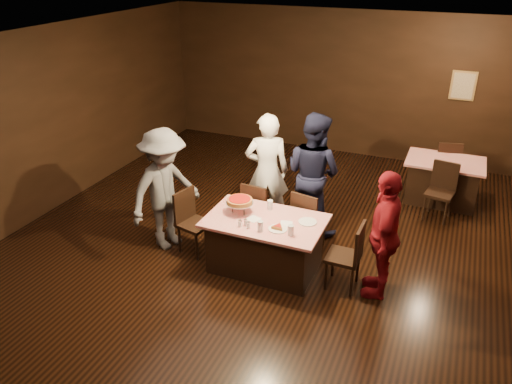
# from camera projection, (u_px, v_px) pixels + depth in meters

# --- Properties ---
(room) EXTENTS (10.00, 10.04, 3.02)m
(room) POSITION_uv_depth(u_px,v_px,m) (258.00, 126.00, 6.00)
(room) COLOR black
(room) RESTS_ON ground
(main_table) EXTENTS (1.60, 1.00, 0.77)m
(main_table) POSITION_uv_depth(u_px,v_px,m) (265.00, 244.00, 6.90)
(main_table) COLOR #AC0C0B
(main_table) RESTS_ON ground
(back_table) EXTENTS (1.30, 0.90, 0.77)m
(back_table) POSITION_uv_depth(u_px,v_px,m) (442.00, 181.00, 8.77)
(back_table) COLOR #AA0E0B
(back_table) RESTS_ON ground
(chair_far_left) EXTENTS (0.45, 0.45, 0.95)m
(chair_far_left) POSITION_uv_depth(u_px,v_px,m) (259.00, 209.00, 7.62)
(chair_far_left) COLOR black
(chair_far_left) RESTS_ON ground
(chair_far_right) EXTENTS (0.49, 0.49, 0.95)m
(chair_far_right) POSITION_uv_depth(u_px,v_px,m) (309.00, 219.00, 7.34)
(chair_far_right) COLOR black
(chair_far_right) RESTS_ON ground
(chair_end_left) EXTENTS (0.50, 0.50, 0.95)m
(chair_end_left) POSITION_uv_depth(u_px,v_px,m) (195.00, 223.00, 7.25)
(chair_end_left) COLOR black
(chair_end_left) RESTS_ON ground
(chair_end_right) EXTENTS (0.43, 0.43, 0.95)m
(chair_end_right) POSITION_uv_depth(u_px,v_px,m) (344.00, 255.00, 6.48)
(chair_end_right) COLOR black
(chair_end_right) RESTS_ON ground
(chair_back_near) EXTENTS (0.48, 0.48, 0.95)m
(chair_back_near) POSITION_uv_depth(u_px,v_px,m) (440.00, 192.00, 8.15)
(chair_back_near) COLOR black
(chair_back_near) RESTS_ON ground
(chair_back_far) EXTENTS (0.50, 0.50, 0.95)m
(chair_back_far) POSITION_uv_depth(u_px,v_px,m) (446.00, 164.00, 9.23)
(chair_back_far) COLOR black
(chair_back_far) RESTS_ON ground
(diner_white_jacket) EXTENTS (0.81, 0.69, 1.87)m
(diner_white_jacket) POSITION_uv_depth(u_px,v_px,m) (267.00, 171.00, 7.78)
(diner_white_jacket) COLOR white
(diner_white_jacket) RESTS_ON ground
(diner_navy_hoodie) EXTENTS (1.13, 1.01, 1.93)m
(diner_navy_hoodie) POSITION_uv_depth(u_px,v_px,m) (313.00, 173.00, 7.64)
(diner_navy_hoodie) COLOR black
(diner_navy_hoodie) RESTS_ON ground
(diner_grey_knit) EXTENTS (1.03, 1.35, 1.84)m
(diner_grey_knit) POSITION_uv_depth(u_px,v_px,m) (165.00, 190.00, 7.22)
(diner_grey_knit) COLOR slate
(diner_grey_knit) RESTS_ON ground
(diner_red_shirt) EXTENTS (0.53, 1.05, 1.73)m
(diner_red_shirt) POSITION_uv_depth(u_px,v_px,m) (384.00, 235.00, 6.20)
(diner_red_shirt) COLOR maroon
(diner_red_shirt) RESTS_ON ground
(pizza_stand) EXTENTS (0.38, 0.38, 0.22)m
(pizza_stand) POSITION_uv_depth(u_px,v_px,m) (240.00, 201.00, 6.83)
(pizza_stand) COLOR black
(pizza_stand) RESTS_ON main_table
(plate_with_slice) EXTENTS (0.25, 0.25, 0.06)m
(plate_with_slice) POSITION_uv_depth(u_px,v_px,m) (278.00, 228.00, 6.49)
(plate_with_slice) COLOR white
(plate_with_slice) RESTS_ON main_table
(plate_empty) EXTENTS (0.25, 0.25, 0.01)m
(plate_empty) POSITION_uv_depth(u_px,v_px,m) (308.00, 222.00, 6.66)
(plate_empty) COLOR white
(plate_empty) RESTS_ON main_table
(glass_front_left) EXTENTS (0.08, 0.08, 0.14)m
(glass_front_left) POSITION_uv_depth(u_px,v_px,m) (260.00, 226.00, 6.44)
(glass_front_left) COLOR silver
(glass_front_left) RESTS_ON main_table
(glass_front_right) EXTENTS (0.08, 0.08, 0.14)m
(glass_front_right) POSITION_uv_depth(u_px,v_px,m) (291.00, 230.00, 6.34)
(glass_front_right) COLOR silver
(glass_front_right) RESTS_ON main_table
(glass_back) EXTENTS (0.08, 0.08, 0.14)m
(glass_back) POSITION_uv_depth(u_px,v_px,m) (270.00, 205.00, 6.97)
(glass_back) COLOR silver
(glass_back) RESTS_ON main_table
(condiments) EXTENTS (0.17, 0.10, 0.09)m
(condiments) POSITION_uv_depth(u_px,v_px,m) (245.00, 223.00, 6.54)
(condiments) COLOR silver
(condiments) RESTS_ON main_table
(napkin_center) EXTENTS (0.19, 0.19, 0.01)m
(napkin_center) POSITION_uv_depth(u_px,v_px,m) (286.00, 224.00, 6.63)
(napkin_center) COLOR white
(napkin_center) RESTS_ON main_table
(napkin_left) EXTENTS (0.21, 0.21, 0.01)m
(napkin_left) POSITION_uv_depth(u_px,v_px,m) (254.00, 219.00, 6.74)
(napkin_left) COLOR white
(napkin_left) RESTS_ON main_table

